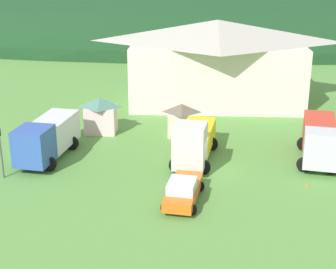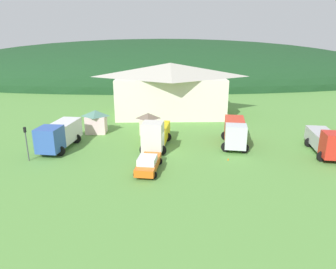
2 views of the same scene
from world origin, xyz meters
name	(u,v)px [view 1 (image 1 of 2)]	position (x,y,z in m)	size (l,w,h in m)	color
ground_plane	(209,171)	(0.00, 0.00, 0.00)	(200.00, 200.00, 0.00)	#5B9342
forested_hill_backdrop	(201,33)	(0.00, 67.09, 0.00)	(151.87, 60.00, 24.52)	#193D1E
depot_building	(217,60)	(1.06, 18.48, 4.42)	(18.62, 11.34, 8.58)	silver
play_shed_cream	(182,119)	(-2.24, 7.66, 1.45)	(2.49, 2.26, 2.82)	beige
play_shed_pink	(101,115)	(-9.33, 7.95, 1.64)	(2.86, 2.26, 3.18)	beige
box_truck_blue	(47,137)	(-12.32, 1.64, 1.77)	(3.80, 7.63, 3.20)	#3356AD
flatbed_truck_yellow	(194,141)	(-1.14, 1.56, 1.72)	(3.71, 8.12, 3.66)	silver
tow_truck_silver	(319,139)	(8.27, 2.39, 1.75)	(3.89, 7.46, 3.18)	silver
service_pickup_orange	(183,190)	(-1.79, -4.99, 0.83)	(2.73, 5.16, 1.66)	orange
traffic_light_west	(0,147)	(-14.52, -1.95, 2.29)	(0.20, 0.32, 3.68)	#4C4C51
traffic_cone_near_pickup	(307,187)	(6.57, -2.35, 0.00)	(0.36, 0.36, 0.50)	orange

